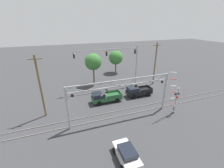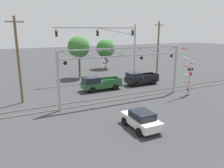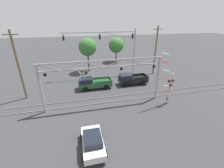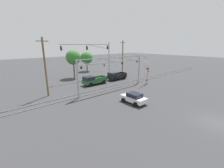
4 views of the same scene
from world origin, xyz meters
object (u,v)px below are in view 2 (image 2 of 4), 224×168
crossing_signal_mast (189,77)px  utility_pole_right (158,48)px  pickup_truck_lead (99,83)px  sedan_waiting (141,119)px  background_tree_far_left_verge (105,48)px  background_tree_beyond_span (79,47)px  pickup_truck_following (140,78)px  utility_pole_left (18,60)px  traffic_signal_span (117,41)px  crossing_gantry (124,66)px

crossing_signal_mast → utility_pole_right: size_ratio=0.75×
pickup_truck_lead → sedan_waiting: bearing=-97.2°
utility_pole_right → background_tree_far_left_verge: 11.91m
crossing_signal_mast → sedan_waiting: crossing_signal_mast is taller
background_tree_beyond_span → background_tree_far_left_verge: bearing=38.7°
crossing_signal_mast → sedan_waiting: size_ratio=1.83×
background_tree_far_left_verge → pickup_truck_lead: bearing=-117.6°
pickup_truck_following → background_tree_beyond_span: size_ratio=0.70×
pickup_truck_lead → background_tree_beyond_span: (0.16, 8.86, 4.22)m
crossing_signal_mast → sedan_waiting: bearing=-152.9°
pickup_truck_following → sedan_waiting: size_ratio=1.29×
pickup_truck_lead → background_tree_far_left_verge: background_tree_far_left_verge is taller
sedan_waiting → background_tree_far_left_verge: 29.27m
utility_pole_left → traffic_signal_span: bearing=23.1°
crossing_gantry → traffic_signal_span: 12.20m
traffic_signal_span → pickup_truck_following: size_ratio=2.80×
crossing_gantry → background_tree_far_left_verge: (7.07, 20.41, 0.14)m
pickup_truck_following → background_tree_beyond_span: bearing=126.7°
crossing_signal_mast → utility_pole_left: size_ratio=0.74×
traffic_signal_span → utility_pole_right: bearing=-10.4°
crossing_gantry → utility_pole_left: (-10.62, 4.40, 0.75)m
crossing_gantry → crossing_signal_mast: 8.61m
background_tree_beyond_span → background_tree_far_left_verge: 9.95m
background_tree_far_left_verge → crossing_signal_mast: bearing=-86.9°
pickup_truck_lead → background_tree_beyond_span: bearing=89.0°
pickup_truck_lead → sedan_waiting: (-1.57, -12.42, -0.17)m
utility_pole_right → pickup_truck_lead: bearing=-161.6°
pickup_truck_lead → utility_pole_right: bearing=18.4°
crossing_gantry → sedan_waiting: crossing_gantry is taller
pickup_truck_following → sedan_waiting: 15.02m
pickup_truck_lead → utility_pole_left: 10.59m
crossing_signal_mast → background_tree_beyond_span: bearing=119.4°
crossing_gantry → traffic_signal_span: bearing=66.2°
crossing_gantry → sedan_waiting: 8.17m
traffic_signal_span → crossing_gantry: bearing=-113.8°
utility_pole_left → utility_pole_right: bearing=13.0°
pickup_truck_lead → utility_pole_left: bearing=-174.5°
crossing_signal_mast → pickup_truck_lead: (-9.09, 6.97, -1.39)m
pickup_truck_following → sedan_waiting: (-8.24, -12.56, -0.17)m
crossing_gantry → background_tree_far_left_verge: size_ratio=2.47×
pickup_truck_following → background_tree_beyond_span: background_tree_beyond_span is taller
pickup_truck_following → utility_pole_left: bearing=-176.2°
pickup_truck_following → background_tree_far_left_verge: background_tree_far_left_verge is taller
pickup_truck_following → sedan_waiting: pickup_truck_following is taller
utility_pole_right → sedan_waiting: bearing=-131.0°
utility_pole_right → background_tree_far_left_verge: size_ratio=1.52×
crossing_signal_mast → traffic_signal_span: size_ratio=0.51×
crossing_gantry → pickup_truck_lead: bearing=98.7°
traffic_signal_span → sedan_waiting: bearing=-111.8°
utility_pole_right → background_tree_beyond_span: size_ratio=1.33×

